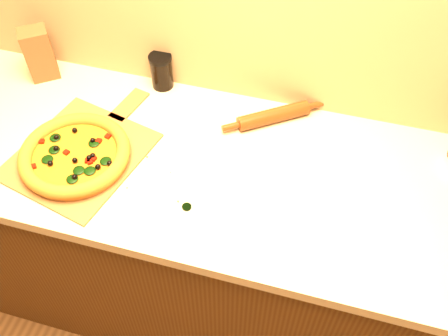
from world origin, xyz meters
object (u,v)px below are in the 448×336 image
Objects in this scene: pizza_peel at (83,152)px; rolling_pin at (273,116)px; dark_jar at (161,71)px; pizza at (75,155)px.

pizza_peel is 1.89× the size of rolling_pin.
rolling_pin is at bearing -9.56° from dark_jar.
pizza_peel is 0.61m from rolling_pin.
pizza is at bearing -148.57° from rolling_pin.
dark_jar is at bearing 83.77° from pizza_peel.
dark_jar is at bearing 170.44° from rolling_pin.
pizza reaches higher than pizza_peel.
pizza is 1.11× the size of rolling_pin.
pizza_peel is at bearing -151.24° from rolling_pin.
dark_jar is at bearing 71.43° from pizza.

